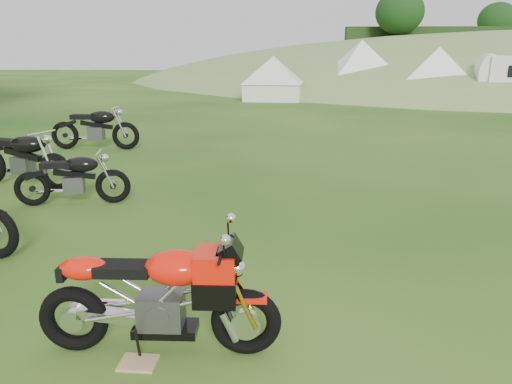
# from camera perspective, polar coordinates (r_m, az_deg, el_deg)

# --- Properties ---
(ground) EXTENTS (120.00, 120.00, 0.00)m
(ground) POSITION_cam_1_polar(r_m,az_deg,el_deg) (5.55, 1.78, -7.84)
(ground) COLOR #15440E
(ground) RESTS_ON ground
(sport_motorcycle) EXTENTS (1.75, 0.44, 1.05)m
(sport_motorcycle) POSITION_cam_1_polar(r_m,az_deg,el_deg) (3.84, -11.17, -10.79)
(sport_motorcycle) COLOR red
(sport_motorcycle) RESTS_ON ground
(plywood_board) EXTENTS (0.28, 0.23, 0.02)m
(plywood_board) POSITION_cam_1_polar(r_m,az_deg,el_deg) (3.98, -13.29, -18.45)
(plywood_board) COLOR tan
(plywood_board) RESTS_ON ground
(vintage_moto_b) EXTENTS (2.02, 1.07, 1.04)m
(vintage_moto_b) POSITION_cam_1_polar(r_m,az_deg,el_deg) (9.27, -25.27, 3.64)
(vintage_moto_b) COLOR black
(vintage_moto_b) RESTS_ON ground
(vintage_moto_c) EXTENTS (1.67, 0.65, 0.86)m
(vintage_moto_c) POSITION_cam_1_polar(r_m,az_deg,el_deg) (7.90, -20.28, 1.63)
(vintage_moto_c) COLOR black
(vintage_moto_c) RESTS_ON ground
(vintage_moto_d) EXTENTS (2.02, 0.49, 1.06)m
(vintage_moto_d) POSITION_cam_1_polar(r_m,az_deg,el_deg) (12.32, -17.96, 7.09)
(vintage_moto_d) COLOR black
(vintage_moto_d) RESTS_ON ground
(tent_left) EXTENTS (2.84, 2.84, 2.25)m
(tent_left) POSITION_cam_1_polar(r_m,az_deg,el_deg) (24.28, 2.00, 13.12)
(tent_left) COLOR silver
(tent_left) RESTS_ON ground
(tent_mid) EXTENTS (3.51, 3.51, 2.76)m
(tent_mid) POSITION_cam_1_polar(r_m,az_deg,el_deg) (27.71, 11.88, 13.65)
(tent_mid) COLOR white
(tent_mid) RESTS_ON ground
(tent_right) EXTENTS (3.51, 3.51, 2.52)m
(tent_right) POSITION_cam_1_polar(r_m,az_deg,el_deg) (25.67, 20.04, 12.66)
(tent_right) COLOR white
(tent_right) RESTS_ON ground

